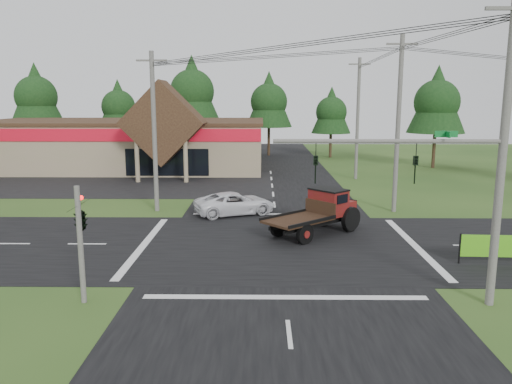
{
  "coord_description": "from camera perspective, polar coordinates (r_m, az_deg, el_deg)",
  "views": [
    {
      "loc": [
        -0.88,
        -24.92,
        7.43
      ],
      "look_at": [
        -1.23,
        3.22,
        2.2
      ],
      "focal_mm": 35.0,
      "sensor_mm": 36.0,
      "label": 1
    }
  ],
  "objects": [
    {
      "name": "road_ns",
      "position": [
        26.01,
        2.64,
        -6.06
      ],
      "size": [
        12.0,
        120.0,
        0.02
      ],
      "primitive_type": "cube",
      "color": "black",
      "rests_on": "ground"
    },
    {
      "name": "tree_row_b",
      "position": [
        69.6,
        -15.46,
        9.56
      ],
      "size": [
        5.6,
        5.6,
        10.1
      ],
      "color": "#332316",
      "rests_on": "ground"
    },
    {
      "name": "traffic_signal_corner",
      "position": [
        19.2,
        -19.48,
        -1.82
      ],
      "size": [
        0.53,
        2.48,
        4.4
      ],
      "color": "#595651",
      "rests_on": "ground"
    },
    {
      "name": "tree_row_c",
      "position": [
        66.56,
        -7.31,
        11.56
      ],
      "size": [
        7.28,
        7.28,
        13.13
      ],
      "color": "#332316",
      "rests_on": "ground"
    },
    {
      "name": "roadside_banner",
      "position": [
        25.47,
        26.66,
        -5.89
      ],
      "size": [
        4.22,
        0.31,
        1.44
      ],
      "primitive_type": null,
      "rotation": [
        0.0,
        0.0,
        -0.04
      ],
      "color": "#4CA616",
      "rests_on": "ground"
    },
    {
      "name": "ground",
      "position": [
        26.02,
        2.64,
        -6.08
      ],
      "size": [
        120.0,
        120.0,
        0.0
      ],
      "primitive_type": "plane",
      "color": "#284819",
      "rests_on": "ground"
    },
    {
      "name": "utility_pole_nr",
      "position": [
        19.41,
        26.36,
        4.14
      ],
      "size": [
        2.0,
        0.3,
        11.0
      ],
      "color": "#595651",
      "rests_on": "ground"
    },
    {
      "name": "tree_side_ne",
      "position": [
        58.07,
        19.99,
        9.86
      ],
      "size": [
        6.16,
        6.16,
        11.11
      ],
      "color": "#332316",
      "rests_on": "ground"
    },
    {
      "name": "white_pickup",
      "position": [
        32.68,
        -2.42,
        -1.31
      ],
      "size": [
        5.8,
        4.22,
        1.46
      ],
      "primitive_type": "imported",
      "rotation": [
        0.0,
        0.0,
        1.95
      ],
      "color": "white",
      "rests_on": "ground"
    },
    {
      "name": "utility_pole_ne",
      "position": [
        34.13,
        15.93,
        7.54
      ],
      "size": [
        2.0,
        0.3,
        11.5
      ],
      "color": "#595651",
      "rests_on": "ground"
    },
    {
      "name": "tree_row_a",
      "position": [
        71.15,
        -23.84,
        10.15
      ],
      "size": [
        6.72,
        6.72,
        12.12
      ],
      "color": "#332316",
      "rests_on": "ground"
    },
    {
      "name": "utility_pole_nw",
      "position": [
        33.74,
        -11.56,
        6.85
      ],
      "size": [
        2.0,
        0.3,
        10.5
      ],
      "color": "#595651",
      "rests_on": "ground"
    },
    {
      "name": "traffic_signal_mast",
      "position": [
        18.9,
        21.46,
        0.64
      ],
      "size": [
        8.12,
        0.24,
        7.0
      ],
      "color": "#595651",
      "rests_on": "ground"
    },
    {
      "name": "utility_pole_n",
      "position": [
        47.78,
        11.54,
        8.29
      ],
      "size": [
        2.0,
        0.3,
        11.2
      ],
      "color": "#595651",
      "rests_on": "ground"
    },
    {
      "name": "cvs_building",
      "position": [
        56.66,
        -14.53,
        5.49
      ],
      "size": [
        30.4,
        18.2,
        9.19
      ],
      "color": "gray",
      "rests_on": "ground"
    },
    {
      "name": "tree_row_d",
      "position": [
        66.92,
        1.49,
        10.48
      ],
      "size": [
        6.16,
        6.16,
        11.11
      ],
      "color": "#332316",
      "rests_on": "ground"
    },
    {
      "name": "parking_apron",
      "position": [
        46.43,
        -15.72,
        0.94
      ],
      "size": [
        28.0,
        14.0,
        0.02
      ],
      "primitive_type": "cube",
      "color": "black",
      "rests_on": "ground"
    },
    {
      "name": "tree_row_e",
      "position": [
        65.54,
        8.61,
        9.19
      ],
      "size": [
        5.04,
        5.04,
        9.09
      ],
      "color": "#332316",
      "rests_on": "ground"
    },
    {
      "name": "road_ew",
      "position": [
        26.01,
        2.64,
        -6.05
      ],
      "size": [
        120.0,
        12.0,
        0.02
      ],
      "primitive_type": "cube",
      "color": "black",
      "rests_on": "ground"
    },
    {
      "name": "antique_flatbed_truck",
      "position": [
        27.83,
        6.63,
        -2.36
      ],
      "size": [
        6.0,
        5.73,
        2.51
      ],
      "primitive_type": null,
      "rotation": [
        0.0,
        0.0,
        -0.84
      ],
      "color": "#5C170D",
      "rests_on": "ground"
    }
  ]
}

